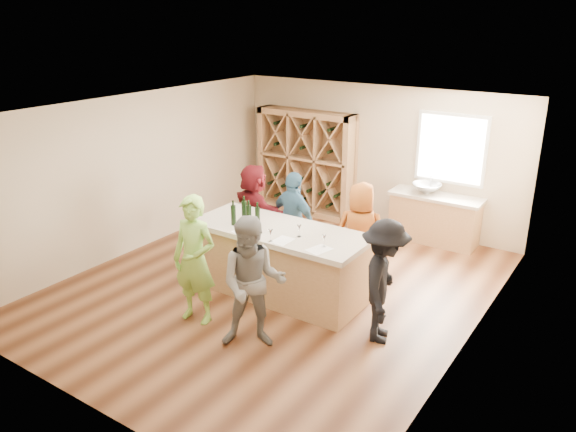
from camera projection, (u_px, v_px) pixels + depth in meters
The scene contains 32 objects.
floor at pixel (276, 289), 8.92m from camera, with size 6.00×7.00×0.10m, color brown.
ceiling at pixel (274, 106), 7.93m from camera, with size 6.00×7.00×0.10m, color white.
wall_back at pixel (377, 156), 11.20m from camera, with size 6.00×0.10×2.80m, color #C5AF8F.
wall_front at pixel (73, 296), 5.65m from camera, with size 6.00×0.10×2.80m, color #C5AF8F.
wall_left at pixel (135, 173), 10.02m from camera, with size 0.10×7.00×2.80m, color #C5AF8F.
wall_right at pixel (480, 247), 6.83m from camera, with size 0.10×7.00×2.80m, color #C5AF8F.
window_frame at pixel (451, 149), 10.23m from camera, with size 1.30×0.06×1.30m, color white.
window_pane at pixel (451, 149), 10.20m from camera, with size 1.18×0.01×1.18m, color white.
wine_rack at pixel (306, 163), 11.86m from camera, with size 2.20×0.45×2.20m, color #AD7F52.
back_counter_base at pixel (434, 220), 10.52m from camera, with size 1.60×0.58×0.86m, color #AD7F52.
back_counter_top at pixel (437, 196), 10.37m from camera, with size 1.70×0.62×0.06m, color beige.
sink at pixel (427, 188), 10.43m from camera, with size 0.54×0.54×0.19m, color silver.
faucet at pixel (430, 183), 10.55m from camera, with size 0.02×0.02×0.30m, color silver.
tasting_counter_base at pixel (280, 264), 8.51m from camera, with size 2.60×1.00×1.00m, color #AD7F52.
tasting_counter_top at pixel (279, 231), 8.33m from camera, with size 2.72×1.12×0.08m, color beige.
wine_bottle_b at pixel (233, 215), 8.40m from camera, with size 0.08×0.08×0.31m, color black.
wine_bottle_c at pixel (244, 212), 8.52m from camera, with size 0.08×0.08×0.33m, color black.
wine_bottle_d at pixel (249, 216), 8.34m from camera, with size 0.08×0.08×0.33m, color black.
wine_bottle_e at pixel (258, 217), 8.33m from camera, with size 0.08×0.08×0.31m, color black.
wine_glass_a at pixel (242, 228), 8.07m from camera, with size 0.07×0.07×0.19m, color white.
wine_glass_b at pixel (271, 236), 7.80m from camera, with size 0.07×0.07×0.18m, color white.
wine_glass_d at pixel (299, 231), 7.98m from camera, with size 0.07×0.07×0.17m, color white.
wine_glass_e at pixel (324, 241), 7.63m from camera, with size 0.06×0.06×0.16m, color white.
tasting_menu_a at pixel (244, 231), 8.21m from camera, with size 0.23×0.31×0.00m, color white.
tasting_menu_b at pixel (283, 241), 7.87m from camera, with size 0.24×0.32×0.00m, color white.
tasting_menu_c at pixel (319, 249), 7.57m from camera, with size 0.24×0.33×0.00m, color white.
person_near_left at pixel (195, 260), 7.66m from camera, with size 0.67×0.49×1.82m, color #8CC64C.
person_near_right at pixel (253, 283), 7.07m from camera, with size 0.86×0.47×1.76m, color slate.
person_server at pixel (384, 282), 7.21m from camera, with size 1.08×0.50×1.67m, color black.
person_far_mid at pixel (294, 221), 9.27m from camera, with size 0.98×0.50×1.68m, color #335972.
person_far_right at pixel (360, 234), 8.76m from camera, with size 0.81×0.53×1.66m, color #994C19.
person_far_left at pixel (254, 210), 9.83m from camera, with size 1.54×0.55×1.66m, color #590F14.
Camera 1 is at (4.60, -6.53, 4.10)m, focal length 35.00 mm.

